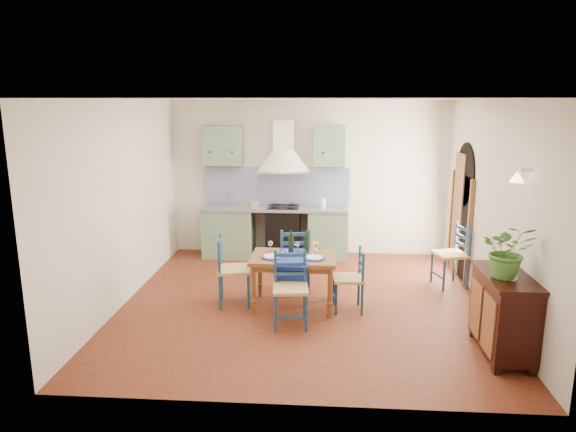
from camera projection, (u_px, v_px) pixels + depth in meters
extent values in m
plane|color=#401C0D|center=(303.00, 303.00, 7.23)|extent=(5.00, 5.00, 0.00)
cube|color=beige|center=(309.00, 178.00, 9.36)|extent=(5.00, 0.04, 2.80)
cube|color=gray|center=(229.00, 232.00, 9.36)|extent=(0.90, 0.60, 0.88)
cube|color=gray|center=(328.00, 234.00, 9.24)|extent=(0.70, 0.60, 0.88)
cube|color=black|center=(283.00, 233.00, 9.29)|extent=(0.60, 0.58, 0.88)
cube|color=gray|center=(275.00, 208.00, 9.20)|extent=(2.60, 0.64, 0.04)
cube|color=silver|center=(228.00, 208.00, 9.26)|extent=(0.45, 0.40, 0.03)
cylinder|color=silver|center=(230.00, 197.00, 9.40)|extent=(0.02, 0.02, 0.26)
cube|color=black|center=(283.00, 207.00, 9.19)|extent=(0.55, 0.48, 0.02)
cube|color=black|center=(276.00, 253.00, 9.44)|extent=(2.60, 0.50, 0.08)
cube|color=#0A105D|center=(276.00, 186.00, 9.39)|extent=(2.65, 0.05, 0.68)
cube|color=gray|center=(223.00, 146.00, 9.15)|extent=(0.70, 0.34, 0.70)
cube|color=gray|center=(329.00, 146.00, 9.03)|extent=(0.55, 0.34, 0.70)
cone|color=silver|center=(284.00, 160.00, 9.07)|extent=(0.96, 0.96, 0.40)
cube|color=silver|center=(284.00, 134.00, 9.06)|extent=(0.36, 0.30, 0.50)
cube|color=beige|center=(493.00, 208.00, 6.75)|extent=(0.04, 5.00, 2.80)
cube|color=black|center=(461.00, 225.00, 8.24)|extent=(0.03, 1.00, 1.65)
cylinder|color=black|center=(465.00, 174.00, 8.06)|extent=(0.03, 1.00, 1.00)
cube|color=brown|center=(469.00, 234.00, 7.72)|extent=(0.06, 0.06, 1.65)
cube|color=brown|center=(452.00, 218.00, 8.77)|extent=(0.06, 0.06, 1.65)
cube|color=brown|center=(458.00, 213.00, 8.42)|extent=(0.04, 0.55, 1.96)
cylinder|color=silver|center=(527.00, 170.00, 5.50)|extent=(0.15, 0.04, 0.04)
cone|color=#FFEDC6|center=(517.00, 177.00, 5.52)|extent=(0.16, 0.16, 0.12)
cube|color=beige|center=(123.00, 203.00, 7.09)|extent=(0.04, 5.00, 2.80)
cube|color=white|center=(305.00, 99.00, 6.62)|extent=(5.00, 5.00, 0.01)
cube|color=brown|center=(293.00, 258.00, 6.94)|extent=(1.15, 0.78, 0.05)
cube|color=brown|center=(293.00, 263.00, 6.96)|extent=(1.04, 0.67, 0.08)
cylinder|color=brown|center=(253.00, 290.00, 6.76)|extent=(0.07, 0.07, 0.67)
cylinder|color=brown|center=(260.00, 275.00, 7.37)|extent=(0.07, 0.07, 0.67)
cylinder|color=brown|center=(330.00, 293.00, 6.67)|extent=(0.07, 0.07, 0.67)
cylinder|color=brown|center=(330.00, 277.00, 7.28)|extent=(0.07, 0.07, 0.67)
cube|color=navy|center=(293.00, 257.00, 6.89)|extent=(0.44, 0.86, 0.01)
cube|color=navy|center=(291.00, 279.00, 6.60)|extent=(0.43, 0.02, 0.38)
cylinder|color=navy|center=(272.00, 257.00, 6.86)|extent=(0.29, 0.29, 0.01)
cylinder|color=white|center=(272.00, 256.00, 6.86)|extent=(0.23, 0.23, 0.01)
cylinder|color=navy|center=(314.00, 258.00, 6.82)|extent=(0.29, 0.29, 0.01)
cylinder|color=white|center=(314.00, 257.00, 6.81)|extent=(0.23, 0.23, 0.01)
cylinder|color=black|center=(291.00, 241.00, 7.09)|extent=(0.07, 0.07, 0.32)
cylinder|color=black|center=(307.00, 242.00, 7.07)|extent=(0.07, 0.07, 0.32)
cylinder|color=white|center=(315.00, 250.00, 7.04)|extent=(0.05, 0.05, 0.10)
sphere|color=yellow|center=(315.00, 243.00, 7.02)|extent=(0.10, 0.10, 0.10)
cylinder|color=navy|center=(276.00, 314.00, 6.26)|extent=(0.04, 0.04, 0.48)
cylinder|color=navy|center=(275.00, 285.00, 6.57)|extent=(0.04, 0.04, 0.93)
cylinder|color=navy|center=(306.00, 313.00, 6.27)|extent=(0.04, 0.04, 0.48)
cylinder|color=navy|center=(305.00, 285.00, 6.58)|extent=(0.04, 0.04, 0.93)
cube|color=tan|center=(290.00, 288.00, 6.39)|extent=(0.48, 0.48, 0.04)
cube|color=navy|center=(290.00, 274.00, 6.54)|extent=(0.40, 0.06, 0.05)
cube|color=navy|center=(290.00, 264.00, 6.52)|extent=(0.40, 0.06, 0.05)
cube|color=navy|center=(290.00, 255.00, 6.49)|extent=(0.40, 0.06, 0.05)
cube|color=navy|center=(291.00, 318.00, 6.27)|extent=(0.38, 0.07, 0.03)
cylinder|color=navy|center=(305.00, 270.00, 7.84)|extent=(0.04, 0.04, 0.51)
cylinder|color=navy|center=(309.00, 263.00, 7.40)|extent=(0.04, 0.04, 0.99)
cylinder|color=navy|center=(279.00, 271.00, 7.80)|extent=(0.04, 0.04, 0.51)
cylinder|color=navy|center=(282.00, 264.00, 7.36)|extent=(0.04, 0.04, 0.99)
cube|color=tan|center=(294.00, 257.00, 7.57)|extent=(0.54, 0.54, 0.04)
cube|color=navy|center=(295.00, 252.00, 7.35)|extent=(0.42, 0.10, 0.05)
cube|color=navy|center=(295.00, 243.00, 7.32)|extent=(0.42, 0.10, 0.05)
cube|color=navy|center=(295.00, 234.00, 7.29)|extent=(0.42, 0.10, 0.05)
cube|color=navy|center=(292.00, 274.00, 7.83)|extent=(0.40, 0.10, 0.03)
cylinder|color=navy|center=(249.00, 292.00, 6.96)|extent=(0.04, 0.04, 0.49)
cylinder|color=navy|center=(220.00, 276.00, 6.88)|extent=(0.04, 0.04, 0.96)
cylinder|color=navy|center=(248.00, 282.00, 7.33)|extent=(0.04, 0.04, 0.49)
cylinder|color=navy|center=(221.00, 267.00, 7.25)|extent=(0.04, 0.04, 0.96)
cube|color=tan|center=(234.00, 269.00, 7.07)|extent=(0.51, 0.51, 0.04)
cube|color=navy|center=(220.00, 261.00, 7.03)|extent=(0.09, 0.40, 0.05)
cube|color=navy|center=(220.00, 252.00, 7.00)|extent=(0.09, 0.40, 0.05)
cube|color=navy|center=(219.00, 243.00, 6.97)|extent=(0.09, 0.40, 0.05)
cube|color=navy|center=(249.00, 291.00, 7.16)|extent=(0.09, 0.38, 0.03)
cylinder|color=navy|center=(334.00, 290.00, 7.10)|extent=(0.03, 0.03, 0.44)
cylinder|color=navy|center=(359.00, 276.00, 7.05)|extent=(0.03, 0.03, 0.85)
cylinder|color=navy|center=(336.00, 299.00, 6.77)|extent=(0.03, 0.03, 0.44)
cylinder|color=navy|center=(363.00, 285.00, 6.72)|extent=(0.03, 0.03, 0.85)
cube|color=tan|center=(348.00, 278.00, 6.88)|extent=(0.42, 0.42, 0.04)
cube|color=navy|center=(361.00, 270.00, 6.85)|extent=(0.05, 0.36, 0.04)
cube|color=navy|center=(361.00, 262.00, 6.83)|extent=(0.05, 0.36, 0.04)
cube|color=navy|center=(362.00, 254.00, 6.80)|extent=(0.05, 0.36, 0.04)
cube|color=navy|center=(335.00, 298.00, 6.94)|extent=(0.05, 0.34, 0.02)
cylinder|color=navy|center=(432.00, 267.00, 7.99)|extent=(0.04, 0.04, 0.49)
cylinder|color=navy|center=(455.00, 252.00, 8.02)|extent=(0.04, 0.04, 0.95)
cylinder|color=navy|center=(444.00, 275.00, 7.62)|extent=(0.04, 0.04, 0.49)
cylinder|color=navy|center=(468.00, 259.00, 7.65)|extent=(0.04, 0.04, 0.95)
cube|color=tan|center=(450.00, 254.00, 7.79)|extent=(0.55, 0.55, 0.04)
cube|color=navy|center=(462.00, 245.00, 7.80)|extent=(0.14, 0.39, 0.05)
cube|color=navy|center=(463.00, 237.00, 7.77)|extent=(0.14, 0.39, 0.05)
cube|color=navy|center=(464.00, 229.00, 7.74)|extent=(0.14, 0.39, 0.05)
cube|color=navy|center=(437.00, 275.00, 7.82)|extent=(0.14, 0.38, 0.03)
cube|color=black|center=(504.00, 313.00, 5.66)|extent=(0.45, 1.00, 0.82)
cube|color=black|center=(507.00, 277.00, 5.56)|extent=(0.50, 1.05, 0.04)
cube|color=brown|center=(488.00, 325.00, 5.46)|extent=(0.02, 0.38, 0.63)
cube|color=brown|center=(476.00, 308.00, 5.91)|extent=(0.02, 0.38, 0.63)
cube|color=black|center=(497.00, 370.00, 5.34)|extent=(0.08, 0.08, 0.08)
cube|color=black|center=(473.00, 333.00, 6.20)|extent=(0.08, 0.08, 0.08)
cube|color=black|center=(531.00, 371.00, 5.32)|extent=(0.08, 0.08, 0.08)
cube|color=black|center=(503.00, 334.00, 6.17)|extent=(0.08, 0.08, 0.08)
imported|color=#3D732D|center=(508.00, 251.00, 5.41)|extent=(0.62, 0.56, 0.60)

